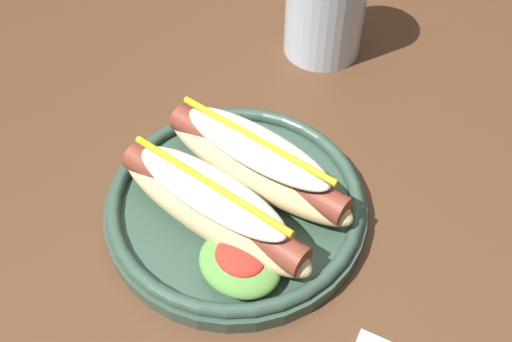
# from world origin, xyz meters

# --- Properties ---
(dining_table) EXTENTS (1.12, 1.07, 0.74)m
(dining_table) POSITION_xyz_m (0.00, 0.00, 0.64)
(dining_table) COLOR #51331E
(dining_table) RESTS_ON ground_plane
(hot_dog_plate) EXTENTS (0.23, 0.23, 0.08)m
(hot_dog_plate) POSITION_xyz_m (0.02, -0.17, 0.77)
(hot_dog_plate) COLOR #334C3D
(hot_dog_plate) RESTS_ON dining_table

